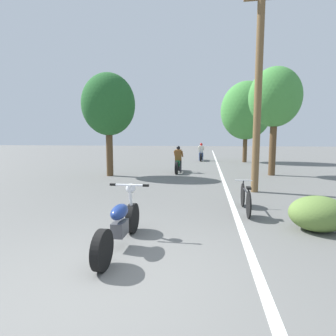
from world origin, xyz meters
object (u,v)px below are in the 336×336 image
Objects in this scene: motorcycle_foreground at (121,223)px; motorcycle_rider_far at (201,154)px; roadside_tree_left at (108,105)px; roadside_tree_right_far at (246,111)px; roadside_tree_right_near at (275,98)px; motorcycle_rider_lead at (178,163)px; utility_pole at (258,87)px; bicycle_parked at (246,198)px.

motorcycle_rider_far is at bearing 87.10° from motorcycle_foreground.
roadside_tree_left is at bearing 112.23° from motorcycle_foreground.
roadside_tree_right_far is 17.57m from motorcycle_foreground.
roadside_tree_right_far is at bearing 92.66° from roadside_tree_right_near.
utility_pole is at bearing -56.26° from motorcycle_rider_lead.
motorcycle_rider_lead is at bearing 108.87° from bicycle_parked.
roadside_tree_left is at bearing 135.57° from bicycle_parked.
utility_pole is 6.42m from motorcycle_rider_lead.
motorcycle_foreground is (3.29, -8.05, -2.98)m from roadside_tree_left.
utility_pole is 1.13× the size of roadside_tree_right_far.
motorcycle_foreground reaches higher than bicycle_parked.
roadside_tree_right_near is (1.55, 4.35, 0.24)m from utility_pole.
bicycle_parked is (1.48, -14.98, -0.20)m from motorcycle_rider_far.
motorcycle_rider_lead is at bearing 175.32° from roadside_tree_right_near.
roadside_tree_right_near is at bearing -87.34° from roadside_tree_right_far.
motorcycle_rider_lead is at bearing 123.74° from utility_pole.
roadside_tree_right_near is 7.99m from roadside_tree_left.
motorcycle_foreground is at bearing -67.77° from roadside_tree_left.
roadside_tree_right_near is at bearing 64.15° from motorcycle_foreground.
roadside_tree_left is 2.39× the size of motorcycle_rider_far.
bicycle_parked is (5.66, -5.54, -3.05)m from roadside_tree_left.
bicycle_parked is at bearing -97.50° from roadside_tree_right_far.
utility_pole is 1.31× the size of roadside_tree_right_near.
utility_pole is 11.67m from roadside_tree_right_far.
roadside_tree_left is 2.25× the size of motorcycle_rider_lead.
roadside_tree_left is 4.62m from motorcycle_rider_lead.
roadside_tree_left is 10.71m from motorcycle_rider_far.
utility_pole reaches higher than roadside_tree_right_near.
roadside_tree_right_near is at bearing -4.68° from motorcycle_rider_lead.
roadside_tree_right_far is 14.74m from bicycle_parked.
roadside_tree_left is (-7.86, -1.39, -0.36)m from roadside_tree_right_near.
utility_pole reaches higher than bicycle_parked.
roadside_tree_right_near is 2.40× the size of motorcycle_rider_lead.
roadside_tree_right_far reaches higher than roadside_tree_right_near.
utility_pole is 4.15m from bicycle_parked.
motorcycle_rider_far is 1.23× the size of bicycle_parked.
motorcycle_foreground is 1.23× the size of bicycle_parked.
motorcycle_rider_lead reaches higher than motorcycle_foreground.
motorcycle_rider_lead is (-4.37, -6.87, -3.36)m from roadside_tree_right_far.
roadside_tree_right_near is 5.72m from motorcycle_rider_lead.
roadside_tree_right_far is (-0.34, 7.25, 0.14)m from roadside_tree_right_near.
motorcycle_rider_lead is 7.74m from bicycle_parked.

